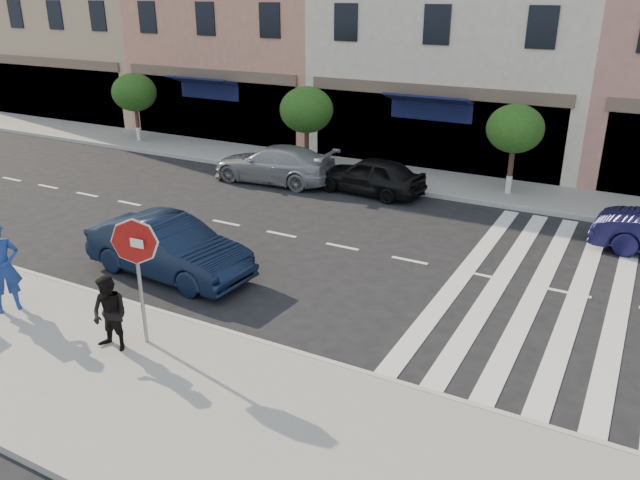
{
  "coord_description": "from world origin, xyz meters",
  "views": [
    {
      "loc": [
        7.12,
        -10.42,
        6.66
      ],
      "look_at": [
        0.87,
        1.09,
        1.4
      ],
      "focal_mm": 35.0,
      "sensor_mm": 36.0,
      "label": 1
    }
  ],
  "objects_px": {
    "stop_sign": "(136,255)",
    "car_far_mid": "(370,175)",
    "photographer": "(2,267)",
    "car_far_left": "(274,164)",
    "walker": "(110,314)",
    "car_near_mid": "(169,248)"
  },
  "relations": [
    {
      "from": "walker",
      "to": "photographer",
      "type": "bearing_deg",
      "value": 174.4
    },
    {
      "from": "car_far_left",
      "to": "car_far_mid",
      "type": "relative_size",
      "value": 1.21
    },
    {
      "from": "stop_sign",
      "to": "photographer",
      "type": "relative_size",
      "value": 1.3
    },
    {
      "from": "car_far_left",
      "to": "car_far_mid",
      "type": "height_order",
      "value": "car_far_left"
    },
    {
      "from": "walker",
      "to": "car_far_left",
      "type": "distance_m",
      "value": 12.17
    },
    {
      "from": "car_far_left",
      "to": "car_far_mid",
      "type": "distance_m",
      "value": 3.75
    },
    {
      "from": "photographer",
      "to": "car_near_mid",
      "type": "xyz_separation_m",
      "value": [
        1.68,
        3.3,
        -0.43
      ]
    },
    {
      "from": "stop_sign",
      "to": "car_near_mid",
      "type": "bearing_deg",
      "value": 120.92
    },
    {
      "from": "stop_sign",
      "to": "car_far_mid",
      "type": "xyz_separation_m",
      "value": [
        -0.29,
        11.49,
        -1.39
      ]
    },
    {
      "from": "car_near_mid",
      "to": "stop_sign",
      "type": "bearing_deg",
      "value": -143.52
    },
    {
      "from": "stop_sign",
      "to": "car_far_mid",
      "type": "relative_size",
      "value": 0.68
    },
    {
      "from": "walker",
      "to": "car_far_left",
      "type": "relative_size",
      "value": 0.33
    },
    {
      "from": "stop_sign",
      "to": "car_far_mid",
      "type": "distance_m",
      "value": 11.57
    },
    {
      "from": "stop_sign",
      "to": "car_far_mid",
      "type": "bearing_deg",
      "value": 89.16
    },
    {
      "from": "stop_sign",
      "to": "car_far_left",
      "type": "bearing_deg",
      "value": 107.6
    },
    {
      "from": "photographer",
      "to": "car_near_mid",
      "type": "height_order",
      "value": "photographer"
    },
    {
      "from": "walker",
      "to": "car_far_mid",
      "type": "xyz_separation_m",
      "value": [
        0.07,
        11.97,
        -0.26
      ]
    },
    {
      "from": "car_far_mid",
      "to": "car_near_mid",
      "type": "bearing_deg",
      "value": -5.47
    },
    {
      "from": "photographer",
      "to": "car_far_mid",
      "type": "height_order",
      "value": "photographer"
    },
    {
      "from": "photographer",
      "to": "walker",
      "type": "distance_m",
      "value": 3.24
    },
    {
      "from": "stop_sign",
      "to": "car_far_mid",
      "type": "height_order",
      "value": "stop_sign"
    },
    {
      "from": "car_far_left",
      "to": "photographer",
      "type": "bearing_deg",
      "value": -1.52
    }
  ]
}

